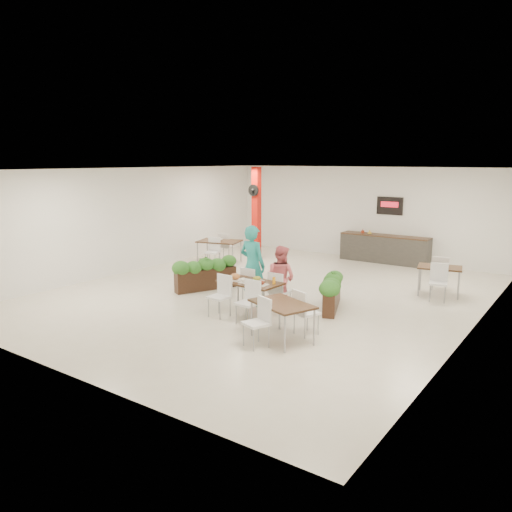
{
  "coord_description": "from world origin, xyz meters",
  "views": [
    {
      "loc": [
        6.97,
        -10.45,
        3.44
      ],
      "look_at": [
        0.05,
        -0.57,
        1.1
      ],
      "focal_mm": 35.0,
      "sensor_mm": 36.0,
      "label": 1
    }
  ],
  "objects_px": {
    "service_counter": "(384,248)",
    "red_column": "(256,212)",
    "main_table": "(250,286)",
    "planter_right": "(332,289)",
    "diner_woman": "(281,278)",
    "side_table_b": "(440,272)",
    "planter_left": "(206,272)",
    "side_table_a": "(219,244)",
    "side_table_c": "(282,309)",
    "diner_man": "(252,265)"
  },
  "relations": [
    {
      "from": "service_counter",
      "to": "red_column",
      "type": "bearing_deg",
      "value": -155.0
    },
    {
      "from": "main_table",
      "to": "planter_right",
      "type": "distance_m",
      "value": 1.97
    },
    {
      "from": "diner_woman",
      "to": "side_table_b",
      "type": "height_order",
      "value": "diner_woman"
    },
    {
      "from": "service_counter",
      "to": "main_table",
      "type": "height_order",
      "value": "service_counter"
    },
    {
      "from": "planter_left",
      "to": "planter_right",
      "type": "bearing_deg",
      "value": 6.13
    },
    {
      "from": "main_table",
      "to": "planter_left",
      "type": "height_order",
      "value": "planter_left"
    },
    {
      "from": "service_counter",
      "to": "side_table_b",
      "type": "distance_m",
      "value": 4.19
    },
    {
      "from": "red_column",
      "to": "planter_left",
      "type": "bearing_deg",
      "value": -72.08
    },
    {
      "from": "service_counter",
      "to": "diner_woman",
      "type": "distance_m",
      "value": 6.64
    },
    {
      "from": "main_table",
      "to": "diner_woman",
      "type": "distance_m",
      "value": 0.78
    },
    {
      "from": "planter_right",
      "to": "side_table_a",
      "type": "relative_size",
      "value": 0.98
    },
    {
      "from": "planter_right",
      "to": "planter_left",
      "type": "bearing_deg",
      "value": -173.87
    },
    {
      "from": "side_table_a",
      "to": "side_table_c",
      "type": "bearing_deg",
      "value": -58.05
    },
    {
      "from": "planter_right",
      "to": "side_table_b",
      "type": "height_order",
      "value": "side_table_b"
    },
    {
      "from": "planter_left",
      "to": "red_column",
      "type": "bearing_deg",
      "value": 107.92
    },
    {
      "from": "side_table_b",
      "to": "side_table_c",
      "type": "height_order",
      "value": "same"
    },
    {
      "from": "service_counter",
      "to": "diner_man",
      "type": "bearing_deg",
      "value": -96.62
    },
    {
      "from": "planter_left",
      "to": "side_table_a",
      "type": "distance_m",
      "value": 3.63
    },
    {
      "from": "planter_right",
      "to": "side_table_b",
      "type": "xyz_separation_m",
      "value": [
        1.72,
        2.65,
        0.14
      ]
    },
    {
      "from": "diner_woman",
      "to": "diner_man",
      "type": "bearing_deg",
      "value": 2.75
    },
    {
      "from": "planter_right",
      "to": "side_table_a",
      "type": "distance_m",
      "value": 6.14
    },
    {
      "from": "side_table_c",
      "to": "planter_left",
      "type": "bearing_deg",
      "value": 172.05
    },
    {
      "from": "planter_right",
      "to": "side_table_a",
      "type": "height_order",
      "value": "side_table_a"
    },
    {
      "from": "service_counter",
      "to": "diner_man",
      "type": "distance_m",
      "value": 6.7
    },
    {
      "from": "planter_left",
      "to": "side_table_c",
      "type": "height_order",
      "value": "planter_left"
    },
    {
      "from": "red_column",
      "to": "main_table",
      "type": "bearing_deg",
      "value": -56.3
    },
    {
      "from": "planter_right",
      "to": "side_table_b",
      "type": "distance_m",
      "value": 3.16
    },
    {
      "from": "service_counter",
      "to": "planter_left",
      "type": "height_order",
      "value": "service_counter"
    },
    {
      "from": "red_column",
      "to": "planter_right",
      "type": "relative_size",
      "value": 1.95
    },
    {
      "from": "planter_left",
      "to": "side_table_c",
      "type": "xyz_separation_m",
      "value": [
        3.71,
        -2.08,
        0.13
      ]
    },
    {
      "from": "service_counter",
      "to": "planter_left",
      "type": "xyz_separation_m",
      "value": [
        -2.58,
        -6.24,
        0.0
      ]
    },
    {
      "from": "service_counter",
      "to": "planter_left",
      "type": "relative_size",
      "value": 1.78
    },
    {
      "from": "service_counter",
      "to": "side_table_c",
      "type": "distance_m",
      "value": 8.4
    },
    {
      "from": "side_table_a",
      "to": "service_counter",
      "type": "bearing_deg",
      "value": 18.84
    },
    {
      "from": "planter_left",
      "to": "planter_right",
      "type": "relative_size",
      "value": 1.03
    },
    {
      "from": "service_counter",
      "to": "planter_left",
      "type": "bearing_deg",
      "value": -112.48
    },
    {
      "from": "red_column",
      "to": "side_table_a",
      "type": "relative_size",
      "value": 1.91
    },
    {
      "from": "service_counter",
      "to": "side_table_b",
      "type": "xyz_separation_m",
      "value": [
        2.68,
        -3.21,
        0.13
      ]
    },
    {
      "from": "diner_woman",
      "to": "planter_left",
      "type": "relative_size",
      "value": 0.9
    },
    {
      "from": "red_column",
      "to": "diner_man",
      "type": "bearing_deg",
      "value": -55.92
    },
    {
      "from": "main_table",
      "to": "side_table_a",
      "type": "xyz_separation_m",
      "value": [
        -4.2,
        4.07,
        0.01
      ]
    },
    {
      "from": "diner_man",
      "to": "side_table_b",
      "type": "distance_m",
      "value": 4.87
    },
    {
      "from": "side_table_c",
      "to": "diner_man",
      "type": "bearing_deg",
      "value": 159.71
    },
    {
      "from": "side_table_c",
      "to": "side_table_b",
      "type": "bearing_deg",
      "value": 94.36
    },
    {
      "from": "side_table_b",
      "to": "planter_left",
      "type": "bearing_deg",
      "value": -162.97
    },
    {
      "from": "service_counter",
      "to": "side_table_c",
      "type": "xyz_separation_m",
      "value": [
        1.13,
        -8.32,
        0.13
      ]
    },
    {
      "from": "side_table_b",
      "to": "side_table_c",
      "type": "relative_size",
      "value": 1.01
    },
    {
      "from": "red_column",
      "to": "planter_right",
      "type": "bearing_deg",
      "value": -38.85
    },
    {
      "from": "main_table",
      "to": "side_table_a",
      "type": "distance_m",
      "value": 5.85
    },
    {
      "from": "red_column",
      "to": "side_table_c",
      "type": "relative_size",
      "value": 1.93
    }
  ]
}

